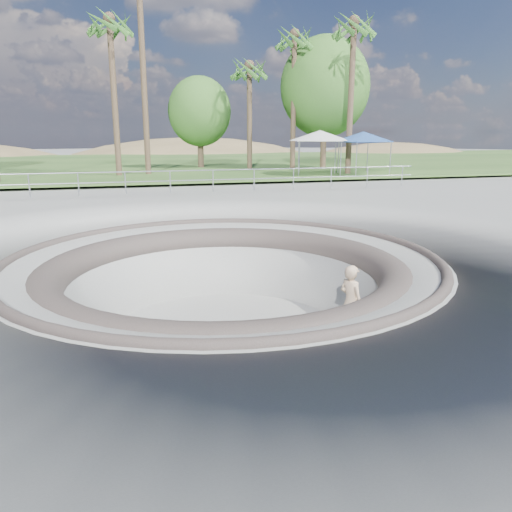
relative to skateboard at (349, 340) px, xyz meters
name	(u,v)px	position (x,y,z in m)	size (l,w,h in m)	color
ground	(224,258)	(-2.70, 1.34, 1.84)	(180.00, 180.00, 0.00)	#969692
skate_bowl	(225,330)	(-2.70, 1.34, 0.01)	(14.00, 14.00, 4.10)	#969692
grass_strip	(144,163)	(-2.70, 35.34, 2.06)	(180.00, 36.00, 0.12)	#2F5220
distant_hills	(166,207)	(1.08, 58.52, -5.18)	(103.20, 45.00, 28.60)	brown
safety_railing	(170,182)	(-2.70, 13.34, 2.53)	(25.00, 0.06, 1.03)	#95999D
skateboard	(349,340)	(0.00, 0.00, 0.00)	(0.77, 0.23, 0.08)	olive
skater	(351,303)	(0.00, 0.00, 0.91)	(0.65, 0.43, 1.79)	#D5B089
canopy_white	(320,136)	(7.36, 19.96, 4.50)	(5.03, 5.03, 2.73)	#95999D
canopy_blue	(363,137)	(10.04, 19.34, 4.44)	(5.21, 5.21, 2.65)	#95999D
palm_b	(110,29)	(-4.91, 22.62, 10.59)	(2.60, 2.60, 9.94)	brown
palm_d	(249,71)	(4.39, 26.02, 8.87)	(2.60, 2.60, 8.08)	brown
palm_e	(354,31)	(9.41, 20.04, 10.70)	(2.60, 2.60, 10.05)	brown
palm_f	(295,42)	(7.24, 24.68, 10.68)	(2.60, 2.60, 10.03)	brown
bushy_tree_mid	(200,112)	(1.18, 28.49, 6.20)	(4.69, 4.27, 6.77)	brown
bushy_tree_right	(325,87)	(9.99, 25.59, 7.90)	(6.59, 5.99, 9.50)	brown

